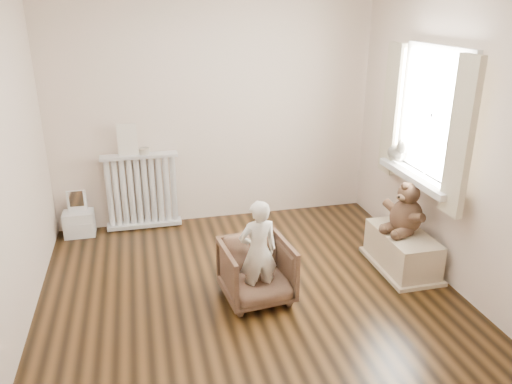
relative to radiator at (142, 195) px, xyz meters
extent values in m
cube|color=black|center=(0.85, -1.68, -0.39)|extent=(3.60, 3.60, 0.01)
cube|color=silver|center=(0.85, 0.12, 0.91)|extent=(3.60, 0.02, 2.60)
cube|color=silver|center=(0.85, -3.48, 0.91)|extent=(3.60, 0.02, 2.60)
cube|color=silver|center=(-0.95, -1.68, 0.91)|extent=(0.02, 3.60, 2.60)
cube|color=silver|center=(2.65, -1.68, 0.91)|extent=(0.02, 3.60, 2.60)
cube|color=white|center=(2.61, -1.38, 1.06)|extent=(0.03, 0.90, 1.10)
cube|color=silver|center=(2.52, -1.38, 0.48)|extent=(0.22, 1.10, 0.06)
cube|color=beige|center=(2.50, -1.95, 1.00)|extent=(0.06, 0.26, 1.30)
cube|color=beige|center=(2.50, -0.81, 1.00)|extent=(0.06, 0.26, 1.30)
cube|color=silver|center=(0.00, 0.00, 0.00)|extent=(0.82, 0.16, 0.87)
cube|color=beige|center=(-0.10, 0.00, 0.65)|extent=(0.21, 0.02, 0.34)
cylinder|color=#A59E8C|center=(0.06, 0.00, 0.51)|extent=(0.11, 0.11, 0.06)
cube|color=silver|center=(-0.70, -0.03, -0.11)|extent=(0.32, 0.23, 0.50)
imported|color=brown|center=(0.90, -1.70, -0.13)|extent=(0.62, 0.63, 0.52)
imported|color=white|center=(0.90, -1.75, 0.08)|extent=(0.35, 0.25, 0.91)
cube|color=beige|center=(2.37, -1.51, -0.19)|extent=(0.41, 0.78, 0.37)
camera|label=1|loc=(0.02, -5.31, 2.02)|focal=35.00mm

